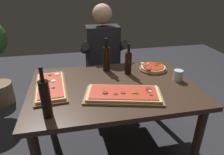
{
  "coord_description": "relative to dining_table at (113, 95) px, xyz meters",
  "views": [
    {
      "loc": [
        -0.31,
        -1.47,
        1.54
      ],
      "look_at": [
        0.0,
        0.05,
        0.79
      ],
      "focal_mm": 31.84,
      "sensor_mm": 36.0,
      "label": 1
    }
  ],
  "objects": [
    {
      "name": "tumbler_near_camera",
      "position": [
        0.58,
        -0.03,
        0.14
      ],
      "size": [
        0.08,
        0.08,
        0.1
      ],
      "color": "silver",
      "rests_on": "dining_table"
    },
    {
      "name": "oil_bottle_amber",
      "position": [
        -0.51,
        -0.34,
        0.23
      ],
      "size": [
        0.07,
        0.07,
        0.35
      ],
      "color": "black",
      "rests_on": "dining_table"
    },
    {
      "name": "pizza_rectangular_left",
      "position": [
        -0.52,
        0.05,
        0.12
      ],
      "size": [
        0.29,
        0.56,
        0.05
      ],
      "color": "brown",
      "rests_on": "dining_table"
    },
    {
      "name": "pizza_rectangular_front",
      "position": [
        0.04,
        -0.2,
        0.12
      ],
      "size": [
        0.64,
        0.41,
        0.05
      ],
      "color": "olive",
      "rests_on": "dining_table"
    },
    {
      "name": "vinegar_bottle_green",
      "position": [
        0.0,
        0.33,
        0.22
      ],
      "size": [
        0.07,
        0.07,
        0.33
      ],
      "color": "black",
      "rests_on": "dining_table"
    },
    {
      "name": "pizza_round_far",
      "position": [
        0.46,
        0.24,
        0.12
      ],
      "size": [
        0.27,
        0.27,
        0.05
      ],
      "color": "brown",
      "rests_on": "dining_table"
    },
    {
      "name": "dining_table",
      "position": [
        0.0,
        0.0,
        0.0
      ],
      "size": [
        1.4,
        0.96,
        0.74
      ],
      "color": "#3D2B1E",
      "rests_on": "ground_plane"
    },
    {
      "name": "seated_diner",
      "position": [
        0.04,
        0.74,
        0.1
      ],
      "size": [
        0.53,
        0.41,
        1.33
      ],
      "color": "#23232D",
      "rests_on": "ground_plane"
    },
    {
      "name": "wine_bottle_dark",
      "position": [
        0.19,
        0.21,
        0.21
      ],
      "size": [
        0.06,
        0.06,
        0.3
      ],
      "color": "black",
      "rests_on": "dining_table"
    },
    {
      "name": "ground_plane",
      "position": [
        0.0,
        0.0,
        -0.64
      ],
      "size": [
        6.4,
        6.4,
        0.0
      ],
      "primitive_type": "plane",
      "color": "#2D2D33"
    },
    {
      "name": "diner_chair",
      "position": [
        0.04,
        0.86,
        -0.16
      ],
      "size": [
        0.44,
        0.44,
        0.87
      ],
      "color": "black",
      "rests_on": "ground_plane"
    }
  ]
}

